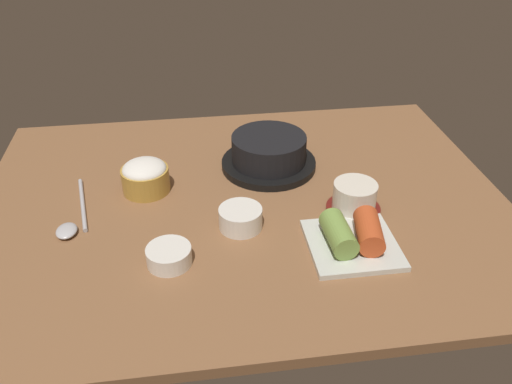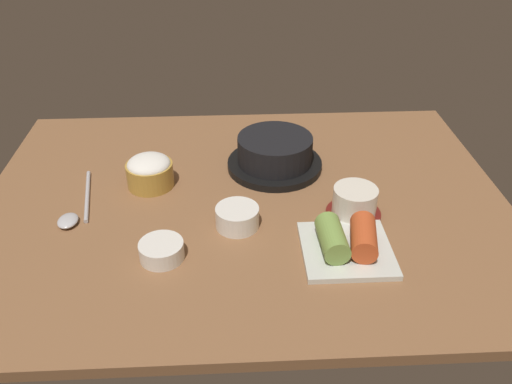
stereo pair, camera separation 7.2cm
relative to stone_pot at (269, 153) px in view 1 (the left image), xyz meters
The scene contains 8 objects.
dining_table 14.15cm from the stone_pot, 119.46° to the right, with size 100.00×76.00×2.00cm, color brown.
stone_pot is the anchor object (origin of this frame).
rice_bowl 25.69cm from the stone_pot, 167.54° to the right, with size 9.16×9.16×6.42cm.
tea_cup_with_saucer 22.12cm from the stone_pot, 54.19° to the right, with size 10.02×10.02×5.79cm.
banchan_cup_center 21.59cm from the stone_pot, 112.46° to the right, with size 7.69×7.69×3.78cm.
kimchi_plate 29.81cm from the stone_pot, 71.01° to the right, with size 14.81×14.81×5.27cm.
side_bowl_near 34.85cm from the stone_pot, 126.61° to the right, with size 7.33×7.33×2.97cm.
spoon 40.80cm from the stone_pot, 158.55° to the right, with size 5.32×19.47×1.35cm.
Camera 1 is at (-9.39, -82.77, 58.67)cm, focal length 37.07 mm.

